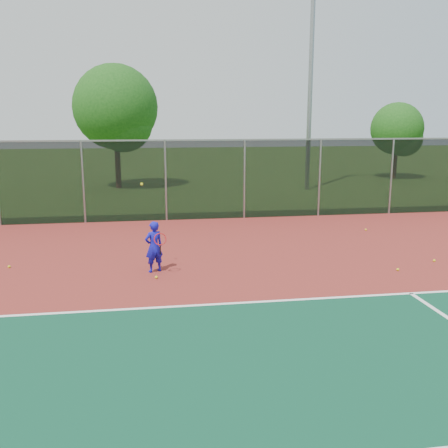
% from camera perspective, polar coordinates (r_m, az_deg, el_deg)
% --- Properties ---
extents(ground, '(120.00, 120.00, 0.00)m').
position_cam_1_polar(ground, '(8.53, 18.46, -15.23)').
color(ground, '#2F5418').
rests_on(ground, ground).
extents(court_apron, '(30.00, 20.00, 0.02)m').
position_cam_1_polar(court_apron, '(10.17, 13.30, -10.31)').
color(court_apron, maroon).
rests_on(court_apron, ground).
extents(fence_back, '(30.00, 0.06, 3.03)m').
position_cam_1_polar(fence_back, '(19.18, 2.35, 5.26)').
color(fence_back, black).
rests_on(fence_back, court_apron).
extents(tennis_player, '(0.59, 0.65, 2.25)m').
position_cam_1_polar(tennis_player, '(12.58, -8.01, -2.57)').
color(tennis_player, '#1412AC').
rests_on(tennis_player, court_apron).
extents(practice_ball_0, '(0.07, 0.07, 0.07)m').
position_cam_1_polar(practice_ball_0, '(14.62, 22.89, -3.87)').
color(practice_ball_0, yellow).
rests_on(practice_ball_0, court_apron).
extents(practice_ball_2, '(0.07, 0.07, 0.07)m').
position_cam_1_polar(practice_ball_2, '(17.83, 15.90, -0.63)').
color(practice_ball_2, yellow).
rests_on(practice_ball_2, court_apron).
extents(practice_ball_4, '(0.07, 0.07, 0.07)m').
position_cam_1_polar(practice_ball_4, '(14.08, -23.35, -4.49)').
color(practice_ball_4, yellow).
rests_on(practice_ball_4, court_apron).
extents(practice_ball_5, '(0.07, 0.07, 0.07)m').
position_cam_1_polar(practice_ball_5, '(12.21, -7.75, -6.05)').
color(practice_ball_5, yellow).
rests_on(practice_ball_5, court_apron).
extents(practice_ball_8, '(0.07, 0.07, 0.07)m').
position_cam_1_polar(practice_ball_8, '(13.44, 19.25, -4.93)').
color(practice_ball_8, yellow).
rests_on(practice_ball_8, court_apron).
extents(floodlight_n, '(0.90, 0.40, 13.05)m').
position_cam_1_polar(floodlight_n, '(27.62, 9.98, 19.10)').
color(floodlight_n, gray).
rests_on(floodlight_n, ground).
extents(tree_back_left, '(4.55, 4.55, 6.68)m').
position_cam_1_polar(tree_back_left, '(28.07, -12.10, 12.52)').
color(tree_back_left, '#331D12').
rests_on(tree_back_left, ground).
extents(tree_back_mid, '(3.27, 3.27, 4.80)m').
position_cam_1_polar(tree_back_mid, '(33.86, 19.34, 9.99)').
color(tree_back_mid, '#331D12').
rests_on(tree_back_mid, ground).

